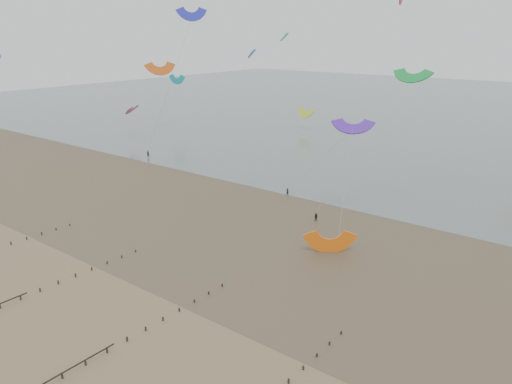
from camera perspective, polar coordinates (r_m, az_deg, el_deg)
ground at (r=63.91m, az=-14.04°, el=-13.46°), size 500.00×500.00×0.00m
sea_and_shore at (r=88.75m, az=1.85°, el=-3.75°), size 500.00×665.00×0.03m
kitesurfer_lead at (r=104.45m, az=3.62°, el=0.03°), size 0.60×0.42×1.58m
grounded_kite at (r=79.04m, az=8.39°, el=-6.76°), size 8.78×8.50×3.81m
kites_airborne at (r=134.98m, az=15.69°, el=12.23°), size 232.86×101.89×42.39m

